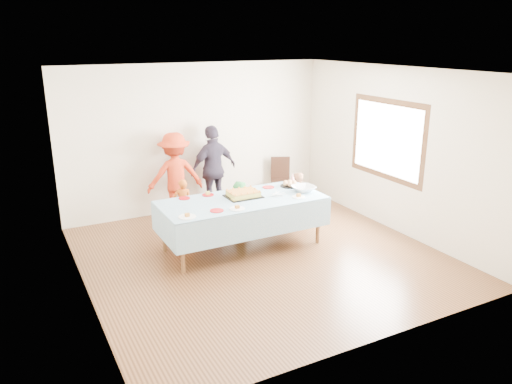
{
  "coord_description": "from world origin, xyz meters",
  "views": [
    {
      "loc": [
        -3.24,
        -6.02,
        3.14
      ],
      "look_at": [
        0.07,
        0.3,
        0.91
      ],
      "focal_mm": 35.0,
      "sensor_mm": 36.0,
      "label": 1
    }
  ],
  "objects_px": {
    "birthday_cake": "(243,194)",
    "adult_left": "(175,176)",
    "party_table": "(242,203)",
    "dining_chair": "(281,177)"
  },
  "relations": [
    {
      "from": "birthday_cake",
      "to": "adult_left",
      "type": "distance_m",
      "value": 1.75
    },
    {
      "from": "party_table",
      "to": "adult_left",
      "type": "bearing_deg",
      "value": 104.49
    },
    {
      "from": "adult_left",
      "to": "party_table",
      "type": "bearing_deg",
      "value": 110.95
    },
    {
      "from": "party_table",
      "to": "dining_chair",
      "type": "relative_size",
      "value": 2.89
    },
    {
      "from": "party_table",
      "to": "birthday_cake",
      "type": "relative_size",
      "value": 4.72
    },
    {
      "from": "party_table",
      "to": "adult_left",
      "type": "distance_m",
      "value": 1.83
    },
    {
      "from": "party_table",
      "to": "birthday_cake",
      "type": "height_order",
      "value": "birthday_cake"
    },
    {
      "from": "dining_chair",
      "to": "adult_left",
      "type": "xyz_separation_m",
      "value": [
        -2.15,
        0.03,
        0.29
      ]
    },
    {
      "from": "birthday_cake",
      "to": "dining_chair",
      "type": "bearing_deg",
      "value": 45.16
    },
    {
      "from": "party_table",
      "to": "birthday_cake",
      "type": "bearing_deg",
      "value": 53.93
    }
  ]
}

